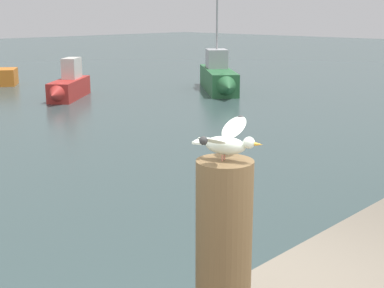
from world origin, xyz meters
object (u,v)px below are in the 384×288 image
Objects in this scene: mooring_post at (224,243)px; seagull at (226,141)px; boat_red at (68,86)px; boat_green at (219,78)px.

mooring_post is 1.58× the size of seagull.
boat_red is at bearing 59.91° from seagull.
mooring_post is at bearing -138.70° from boat_green.
boat_green is at bearing 41.30° from mooring_post.
seagull is at bearing -138.69° from boat_green.
boat_green reaches higher than mooring_post.
boat_green is (13.86, 12.18, -1.85)m from seagull.
seagull reaches higher than boat_red.
mooring_post is 0.32× the size of boat_red.
mooring_post reaches higher than boat_red.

